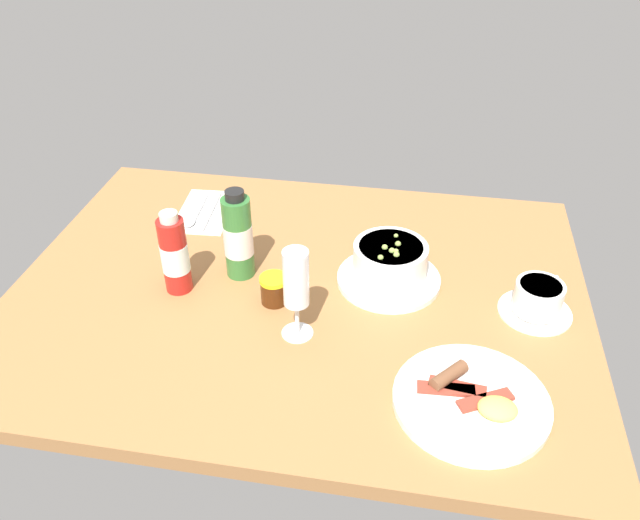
{
  "coord_description": "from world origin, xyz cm",
  "views": [
    {
      "loc": [
        -20.88,
        96.31,
        76.3
      ],
      "look_at": [
        -4.26,
        0.12,
        7.14
      ],
      "focal_mm": 36.14,
      "sensor_mm": 36.0,
      "label": 1
    }
  ],
  "objects_px": {
    "coffee_cup": "(538,301)",
    "wine_glass": "(296,283)",
    "cutlery_setting": "(204,212)",
    "breakfast_plate": "(472,400)",
    "porridge_bowl": "(390,264)",
    "jam_jar": "(274,289)",
    "sauce_bottle_green": "(238,237)",
    "sauce_bottle_red": "(175,255)"
  },
  "relations": [
    {
      "from": "cutlery_setting",
      "to": "wine_glass",
      "type": "relative_size",
      "value": 1.15
    },
    {
      "from": "wine_glass",
      "to": "sauce_bottle_red",
      "type": "relative_size",
      "value": 1.03
    },
    {
      "from": "jam_jar",
      "to": "breakfast_plate",
      "type": "relative_size",
      "value": 0.23
    },
    {
      "from": "sauce_bottle_green",
      "to": "breakfast_plate",
      "type": "relative_size",
      "value": 0.76
    },
    {
      "from": "sauce_bottle_red",
      "to": "breakfast_plate",
      "type": "xyz_separation_m",
      "value": [
        -0.55,
        0.21,
        -0.07
      ]
    },
    {
      "from": "cutlery_setting",
      "to": "jam_jar",
      "type": "height_order",
      "value": "jam_jar"
    },
    {
      "from": "jam_jar",
      "to": "sauce_bottle_green",
      "type": "relative_size",
      "value": 0.3
    },
    {
      "from": "jam_jar",
      "to": "sauce_bottle_red",
      "type": "distance_m",
      "value": 0.2
    },
    {
      "from": "cutlery_setting",
      "to": "breakfast_plate",
      "type": "bearing_deg",
      "value": 140.73
    },
    {
      "from": "porridge_bowl",
      "to": "cutlery_setting",
      "type": "height_order",
      "value": "porridge_bowl"
    },
    {
      "from": "cutlery_setting",
      "to": "wine_glass",
      "type": "distance_m",
      "value": 0.48
    },
    {
      "from": "coffee_cup",
      "to": "jam_jar",
      "type": "bearing_deg",
      "value": 5.45
    },
    {
      "from": "coffee_cup",
      "to": "sauce_bottle_green",
      "type": "xyz_separation_m",
      "value": [
        0.57,
        -0.03,
        0.06
      ]
    },
    {
      "from": "porridge_bowl",
      "to": "breakfast_plate",
      "type": "distance_m",
      "value": 0.33
    },
    {
      "from": "cutlery_setting",
      "to": "sauce_bottle_green",
      "type": "relative_size",
      "value": 1.08
    },
    {
      "from": "cutlery_setting",
      "to": "sauce_bottle_green",
      "type": "bearing_deg",
      "value": 124.72
    },
    {
      "from": "porridge_bowl",
      "to": "jam_jar",
      "type": "distance_m",
      "value": 0.23
    },
    {
      "from": "porridge_bowl",
      "to": "breakfast_plate",
      "type": "bearing_deg",
      "value": 117.59
    },
    {
      "from": "wine_glass",
      "to": "breakfast_plate",
      "type": "xyz_separation_m",
      "value": [
        -0.3,
        0.12,
        -0.1
      ]
    },
    {
      "from": "breakfast_plate",
      "to": "cutlery_setting",
      "type": "bearing_deg",
      "value": -39.27
    },
    {
      "from": "sauce_bottle_green",
      "to": "breakfast_plate",
      "type": "height_order",
      "value": "sauce_bottle_green"
    },
    {
      "from": "coffee_cup",
      "to": "wine_glass",
      "type": "bearing_deg",
      "value": 16.8
    },
    {
      "from": "sauce_bottle_green",
      "to": "breakfast_plate",
      "type": "distance_m",
      "value": 0.53
    },
    {
      "from": "cutlery_setting",
      "to": "breakfast_plate",
      "type": "xyz_separation_m",
      "value": [
        -0.59,
        0.48,
        0.01
      ]
    },
    {
      "from": "sauce_bottle_green",
      "to": "sauce_bottle_red",
      "type": "bearing_deg",
      "value": 33.1
    },
    {
      "from": "coffee_cup",
      "to": "wine_glass",
      "type": "height_order",
      "value": "wine_glass"
    },
    {
      "from": "porridge_bowl",
      "to": "cutlery_setting",
      "type": "relative_size",
      "value": 1.0
    },
    {
      "from": "porridge_bowl",
      "to": "wine_glass",
      "type": "distance_m",
      "value": 0.24
    },
    {
      "from": "sauce_bottle_red",
      "to": "sauce_bottle_green",
      "type": "height_order",
      "value": "sauce_bottle_green"
    },
    {
      "from": "porridge_bowl",
      "to": "wine_glass",
      "type": "bearing_deg",
      "value": 50.67
    },
    {
      "from": "coffee_cup",
      "to": "breakfast_plate",
      "type": "distance_m",
      "value": 0.27
    },
    {
      "from": "jam_jar",
      "to": "wine_glass",
      "type": "bearing_deg",
      "value": 126.71
    },
    {
      "from": "sauce_bottle_red",
      "to": "coffee_cup",
      "type": "bearing_deg",
      "value": -176.81
    },
    {
      "from": "cutlery_setting",
      "to": "sauce_bottle_green",
      "type": "height_order",
      "value": "sauce_bottle_green"
    },
    {
      "from": "cutlery_setting",
      "to": "sauce_bottle_green",
      "type": "xyz_separation_m",
      "value": [
        -0.15,
        0.21,
        0.08
      ]
    },
    {
      "from": "coffee_cup",
      "to": "jam_jar",
      "type": "distance_m",
      "value": 0.48
    },
    {
      "from": "coffee_cup",
      "to": "sauce_bottle_red",
      "type": "distance_m",
      "value": 0.67
    },
    {
      "from": "porridge_bowl",
      "to": "breakfast_plate",
      "type": "height_order",
      "value": "porridge_bowl"
    },
    {
      "from": "sauce_bottle_red",
      "to": "breakfast_plate",
      "type": "height_order",
      "value": "sauce_bottle_red"
    },
    {
      "from": "porridge_bowl",
      "to": "jam_jar",
      "type": "xyz_separation_m",
      "value": [
        0.21,
        0.1,
        -0.01
      ]
    },
    {
      "from": "jam_jar",
      "to": "breakfast_plate",
      "type": "bearing_deg",
      "value": 151.29
    },
    {
      "from": "jam_jar",
      "to": "sauce_bottle_green",
      "type": "xyz_separation_m",
      "value": [
        0.09,
        -0.08,
        0.06
      ]
    }
  ]
}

